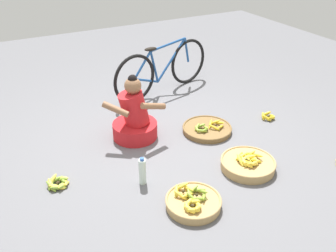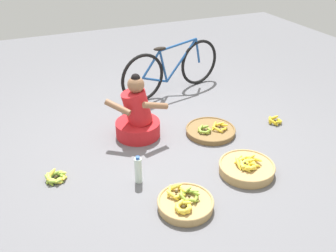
% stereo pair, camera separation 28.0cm
% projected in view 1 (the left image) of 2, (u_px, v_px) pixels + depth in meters
% --- Properties ---
extents(ground_plane, '(10.00, 10.00, 0.00)m').
position_uv_depth(ground_plane, '(160.00, 145.00, 4.21)').
color(ground_plane, slate).
extents(vendor_woman_front, '(0.68, 0.52, 0.78)m').
position_uv_depth(vendor_woman_front, '(134.00, 118.00, 4.24)').
color(vendor_woman_front, red).
rests_on(vendor_woman_front, ground).
extents(bicycle_leaning, '(1.66, 0.46, 0.73)m').
position_uv_depth(bicycle_leaning, '(163.00, 69.00, 5.29)').
color(bicycle_leaning, black).
rests_on(bicycle_leaning, ground).
extents(banana_basket_front_right, '(0.51, 0.51, 0.15)m').
position_uv_depth(banana_basket_front_right, '(193.00, 202.00, 3.30)').
color(banana_basket_front_right, tan).
rests_on(banana_basket_front_right, ground).
extents(banana_basket_back_left, '(0.56, 0.56, 0.17)m').
position_uv_depth(banana_basket_back_left, '(248.00, 164.00, 3.79)').
color(banana_basket_back_left, tan).
rests_on(banana_basket_back_left, ground).
extents(banana_basket_back_center, '(0.59, 0.59, 0.13)m').
position_uv_depth(banana_basket_back_center, '(207.00, 129.00, 4.45)').
color(banana_basket_back_center, brown).
rests_on(banana_basket_back_center, ground).
extents(loose_bananas_mid_left, '(0.24, 0.24, 0.10)m').
position_uv_depth(loose_bananas_mid_left, '(58.00, 183.00, 3.57)').
color(loose_bananas_mid_left, '#8CAD38').
rests_on(loose_bananas_mid_left, ground).
extents(loose_bananas_front_center, '(0.19, 0.20, 0.09)m').
position_uv_depth(loose_bananas_front_center, '(268.00, 116.00, 4.73)').
color(loose_bananas_front_center, gold).
rests_on(loose_bananas_front_center, ground).
extents(water_bottle, '(0.07, 0.07, 0.29)m').
position_uv_depth(water_bottle, '(142.00, 171.00, 3.54)').
color(water_bottle, silver).
rests_on(water_bottle, ground).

